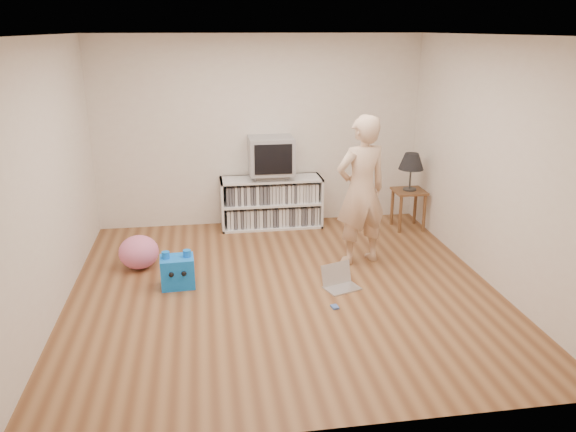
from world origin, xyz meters
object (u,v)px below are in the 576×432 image
(table_lamp, at_px, (411,162))
(person, at_px, (361,191))
(media_unit, at_px, (271,202))
(plush_blue, at_px, (178,271))
(side_table, at_px, (409,199))
(crt_tv, at_px, (271,155))
(dvd_deck, at_px, (271,176))
(plush_pink, at_px, (139,252))
(laptop, at_px, (339,281))

(table_lamp, xyz_separation_m, person, (-0.99, -1.05, -0.06))
(media_unit, bearing_deg, person, -58.73)
(plush_blue, bearing_deg, person, 6.71)
(side_table, bearing_deg, crt_tv, 168.87)
(person, height_order, plush_blue, person)
(crt_tv, bearing_deg, person, -58.39)
(dvd_deck, bearing_deg, table_lamp, -11.23)
(crt_tv, relative_size, plush_blue, 1.46)
(dvd_deck, xyz_separation_m, table_lamp, (1.86, -0.37, 0.21))
(plush_pink, bearing_deg, side_table, 13.23)
(side_table, height_order, laptop, side_table)
(plush_pink, bearing_deg, table_lamp, 13.23)
(side_table, bearing_deg, laptop, -129.32)
(media_unit, xyz_separation_m, plush_blue, (-1.24, -1.80, -0.18))
(laptop, bearing_deg, crt_tv, 83.52)
(media_unit, bearing_deg, plush_blue, -124.70)
(person, distance_m, plush_blue, 2.26)
(dvd_deck, relative_size, table_lamp, 0.87)
(media_unit, height_order, table_lamp, table_lamp)
(plush_blue, relative_size, plush_pink, 0.90)
(side_table, height_order, table_lamp, table_lamp)
(crt_tv, bearing_deg, dvd_deck, 90.00)
(dvd_deck, distance_m, laptop, 2.22)
(side_table, distance_m, table_lamp, 0.53)
(crt_tv, bearing_deg, table_lamp, -11.13)
(dvd_deck, height_order, laptop, dvd_deck)
(crt_tv, relative_size, table_lamp, 1.17)
(table_lamp, xyz_separation_m, laptop, (-1.39, -1.69, -0.87))
(laptop, bearing_deg, table_lamp, 31.18)
(person, height_order, laptop, person)
(laptop, relative_size, plush_blue, 1.06)
(dvd_deck, height_order, plush_blue, dvd_deck)
(crt_tv, bearing_deg, plush_pink, -144.72)
(dvd_deck, bearing_deg, plush_pink, -144.65)
(table_lamp, distance_m, plush_blue, 3.50)
(side_table, relative_size, person, 0.31)
(dvd_deck, relative_size, laptop, 1.04)
(crt_tv, bearing_deg, laptop, -76.99)
(media_unit, relative_size, plush_blue, 3.41)
(side_table, bearing_deg, plush_pink, -166.77)
(crt_tv, xyz_separation_m, table_lamp, (1.86, -0.37, -0.08))
(person, relative_size, laptop, 4.06)
(person, xyz_separation_m, plush_blue, (-2.12, -0.36, -0.71))
(media_unit, bearing_deg, table_lamp, -11.69)
(crt_tv, distance_m, side_table, 1.99)
(side_table, bearing_deg, dvd_deck, 168.77)
(media_unit, distance_m, laptop, 2.15)
(crt_tv, distance_m, plush_blue, 2.33)
(media_unit, xyz_separation_m, crt_tv, (-0.00, -0.02, 0.67))
(media_unit, height_order, plush_blue, media_unit)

